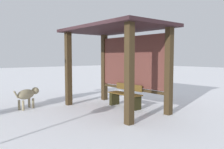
# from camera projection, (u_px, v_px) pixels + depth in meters

# --- Properties ---
(ground_plane) EXTENTS (60.00, 60.00, 0.00)m
(ground_plane) POSITION_uv_depth(u_px,v_px,m) (114.00, 109.00, 7.01)
(ground_plane) COLOR white
(bus_shelter) EXTENTS (3.39, 1.99, 2.46)m
(bus_shelter) POSITION_uv_depth(u_px,v_px,m) (119.00, 48.00, 7.00)
(bus_shelter) COLOR #352716
(bus_shelter) RESTS_ON ground
(bench_left_inside) EXTENTS (1.20, 0.39, 0.72)m
(bench_left_inside) POSITION_uv_depth(u_px,v_px,m) (125.00, 97.00, 7.28)
(bench_left_inside) COLOR #563E18
(bench_left_inside) RESTS_ON ground
(dog) EXTENTS (0.52, 0.88, 0.62)m
(dog) POSITION_uv_depth(u_px,v_px,m) (28.00, 95.00, 7.07)
(dog) COLOR gray
(dog) RESTS_ON ground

